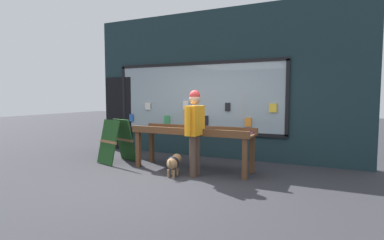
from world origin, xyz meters
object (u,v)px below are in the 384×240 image
at_px(sandwich_board_sign, 117,141).
at_px(person_browsing, 195,126).
at_px(small_dog, 174,162).
at_px(display_table_main, 193,135).

bearing_deg(sandwich_board_sign, person_browsing, 8.27).
bearing_deg(small_dog, sandwich_board_sign, 68.56).
bearing_deg(display_table_main, sandwich_board_sign, -176.15).
xyz_separation_m(display_table_main, small_dog, (-0.12, -0.62, -0.47)).
bearing_deg(sandwich_board_sign, display_table_main, 20.84).
height_order(person_browsing, sandwich_board_sign, person_browsing).
height_order(display_table_main, person_browsing, person_browsing).
bearing_deg(display_table_main, person_browsing, -60.41).
xyz_separation_m(person_browsing, small_dog, (-0.38, -0.16, -0.70)).
height_order(person_browsing, small_dog, person_browsing).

